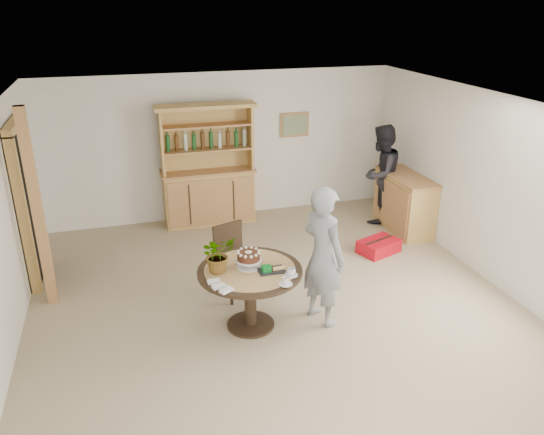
{
  "coord_description": "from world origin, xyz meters",
  "views": [
    {
      "loc": [
        -1.67,
        -5.22,
        3.59
      ],
      "look_at": [
        0.07,
        0.67,
        1.05
      ],
      "focal_mm": 35.0,
      "sensor_mm": 36.0,
      "label": 1
    }
  ],
  "objects": [
    {
      "name": "pine_post",
      "position": [
        -2.7,
        1.2,
        1.25
      ],
      "size": [
        0.12,
        0.12,
        2.5
      ],
      "primitive_type": "cube",
      "color": "tan",
      "rests_on": "ground"
    },
    {
      "name": "room_shell",
      "position": [
        0.0,
        0.01,
        1.74
      ],
      "size": [
        6.04,
        7.04,
        2.52
      ],
      "color": "white",
      "rests_on": "ground"
    },
    {
      "name": "coffee_cup_b",
      "position": [
        -0.13,
        -0.49,
        0.79
      ],
      "size": [
        0.15,
        0.15,
        0.08
      ],
      "color": "silver",
      "rests_on": "dining_table"
    },
    {
      "name": "coffee_cup_a",
      "position": [
        -0.01,
        -0.32,
        0.8
      ],
      "size": [
        0.15,
        0.15,
        0.09
      ],
      "color": "silver",
      "rests_on": "dining_table"
    },
    {
      "name": "gift_tray",
      "position": [
        -0.19,
        -0.17,
        0.79
      ],
      "size": [
        0.3,
        0.2,
        0.08
      ],
      "color": "black",
      "rests_on": "dining_table"
    },
    {
      "name": "hutch",
      "position": [
        -0.3,
        3.24,
        0.69
      ],
      "size": [
        1.62,
        0.54,
        2.04
      ],
      "color": "tan",
      "rests_on": "ground"
    },
    {
      "name": "napkins",
      "position": [
        -0.82,
        -0.36,
        0.77
      ],
      "size": [
        0.24,
        0.33,
        0.03
      ],
      "color": "white",
      "rests_on": "dining_table"
    },
    {
      "name": "birthday_cake",
      "position": [
        -0.41,
        0.01,
        0.88
      ],
      "size": [
        0.3,
        0.3,
        0.2
      ],
      "color": "white",
      "rests_on": "dining_table"
    },
    {
      "name": "doorway",
      "position": [
        -2.93,
        2.0,
        1.11
      ],
      "size": [
        0.13,
        1.1,
        2.18
      ],
      "color": "black",
      "rests_on": "ground"
    },
    {
      "name": "dining_table",
      "position": [
        -0.41,
        -0.04,
        0.6
      ],
      "size": [
        1.2,
        1.2,
        0.76
      ],
      "color": "black",
      "rests_on": "ground"
    },
    {
      "name": "teen_boy",
      "position": [
        0.44,
        -0.14,
        0.85
      ],
      "size": [
        0.61,
        0.72,
        1.7
      ],
      "primitive_type": "imported",
      "rotation": [
        0.0,
        0.0,
        1.95
      ],
      "color": "gray",
      "rests_on": "ground"
    },
    {
      "name": "dining_chair",
      "position": [
        -0.43,
        0.78,
        0.54
      ],
      "size": [
        0.53,
        0.53,
        0.95
      ],
      "rotation": [
        0.0,
        0.0,
        0.32
      ],
      "color": "black",
      "rests_on": "ground"
    },
    {
      "name": "adult_person",
      "position": [
        2.5,
        2.45,
        0.84
      ],
      "size": [
        1.04,
        0.99,
        1.69
      ],
      "primitive_type": "imported",
      "rotation": [
        0.0,
        0.0,
        3.74
      ],
      "color": "black",
      "rests_on": "ground"
    },
    {
      "name": "flower_vase",
      "position": [
        -0.76,
        0.01,
        0.97
      ],
      "size": [
        0.47,
        0.44,
        0.42
      ],
      "primitive_type": "imported",
      "rotation": [
        0.0,
        0.0,
        0.35
      ],
      "color": "#3F7233",
      "rests_on": "dining_table"
    },
    {
      "name": "red_suitcase",
      "position": [
        1.95,
        1.31,
        0.1
      ],
      "size": [
        0.7,
        0.58,
        0.21
      ],
      "rotation": [
        0.0,
        0.0,
        0.35
      ],
      "color": "red",
      "rests_on": "ground"
    },
    {
      "name": "ground",
      "position": [
        0.0,
        0.0,
        0.0
      ],
      "size": [
        7.0,
        7.0,
        0.0
      ],
      "primitive_type": "plane",
      "color": "tan",
      "rests_on": "ground"
    },
    {
      "name": "sideboard",
      "position": [
        2.74,
        2.0,
        0.47
      ],
      "size": [
        0.54,
        1.26,
        0.94
      ],
      "color": "tan",
      "rests_on": "ground"
    }
  ]
}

